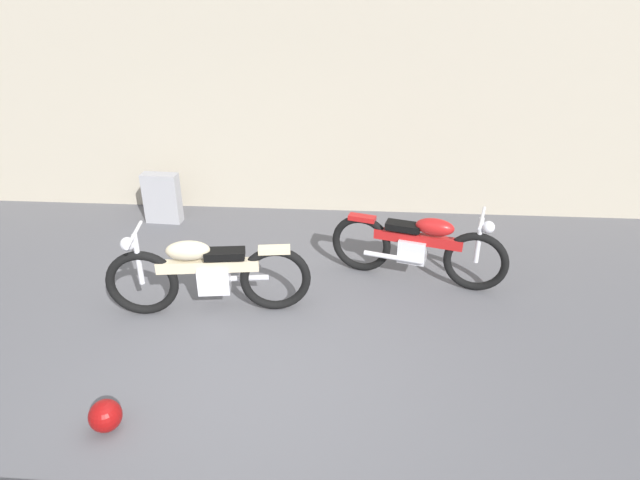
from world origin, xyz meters
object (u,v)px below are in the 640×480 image
stone_marker (162,198)px  motorcycle_red (419,246)px  motorcycle_cream (207,274)px  helmet (105,416)px

stone_marker → motorcycle_red: (3.56, -1.43, 0.08)m
stone_marker → motorcycle_cream: size_ratio=0.34×
stone_marker → helmet: bearing=-78.2°
stone_marker → motorcycle_red: bearing=-21.8°
motorcycle_red → motorcycle_cream: size_ratio=0.94×
stone_marker → motorcycle_red: motorcycle_red is taller
motorcycle_red → stone_marker: bearing=173.9°
motorcycle_red → motorcycle_cream: bearing=-144.4°
helmet → motorcycle_red: motorcycle_red is taller
motorcycle_red → motorcycle_cream: 2.45m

